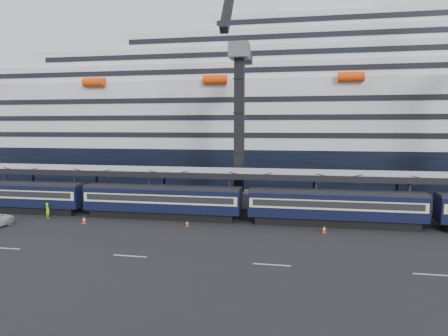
% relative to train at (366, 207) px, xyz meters
% --- Properties ---
extents(ground, '(260.00, 260.00, 0.00)m').
position_rel_train_xyz_m(ground, '(4.65, -10.00, -2.20)').
color(ground, black).
rests_on(ground, ground).
extents(train, '(133.05, 3.00, 4.05)m').
position_rel_train_xyz_m(train, '(0.00, 0.00, 0.00)').
color(train, black).
rests_on(train, ground).
extents(canopy, '(130.00, 6.25, 5.53)m').
position_rel_train_xyz_m(canopy, '(4.65, 4.00, 3.05)').
color(canopy, '#95979D').
rests_on(canopy, ground).
extents(cruise_ship, '(214.09, 28.84, 34.00)m').
position_rel_train_xyz_m(cruise_ship, '(3.57, 35.99, 10.14)').
color(cruise_ship, black).
rests_on(cruise_ship, ground).
extents(crane_dark_near, '(4.50, 17.75, 35.08)m').
position_rel_train_xyz_m(crane_dark_near, '(-15.35, 8.59, 9.73)').
color(crane_dark_near, '#4A4E52').
rests_on(crane_dark_near, ground).
extents(worker, '(0.81, 0.72, 1.86)m').
position_rel_train_xyz_m(worker, '(-36.87, -2.50, -1.27)').
color(worker, '#A6D90B').
rests_on(worker, ground).
extents(traffic_cone_b, '(0.43, 0.43, 0.87)m').
position_rel_train_xyz_m(traffic_cone_b, '(-31.18, -4.17, -1.77)').
color(traffic_cone_b, '#F63F07').
rests_on(traffic_cone_b, ground).
extents(traffic_cone_c, '(0.34, 0.34, 0.68)m').
position_rel_train_xyz_m(traffic_cone_c, '(-19.33, -3.30, -1.87)').
color(traffic_cone_c, '#F63F07').
rests_on(traffic_cone_c, ground).
extents(traffic_cone_d, '(0.40, 0.40, 0.80)m').
position_rel_train_xyz_m(traffic_cone_d, '(-4.64, -3.34, -1.81)').
color(traffic_cone_d, '#F63F07').
rests_on(traffic_cone_d, ground).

